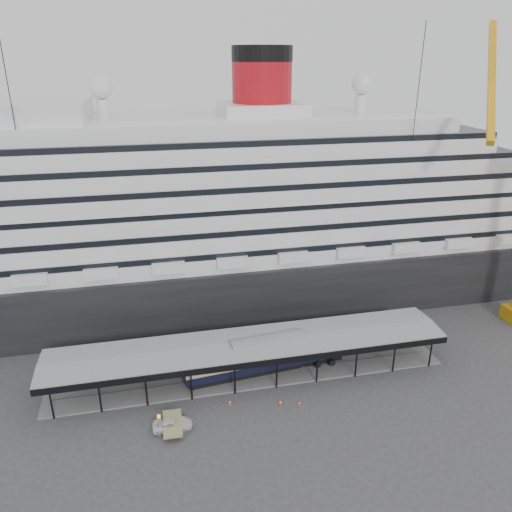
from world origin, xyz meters
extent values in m
plane|color=#343436|center=(0.00, 0.00, 0.00)|extent=(200.00, 200.00, 0.00)
cube|color=black|center=(0.00, 32.00, 5.00)|extent=(130.00, 30.00, 10.00)
cylinder|color=#A40D16|center=(8.00, 32.00, 37.40)|extent=(10.00, 10.00, 9.00)
cylinder|color=black|center=(8.00, 32.00, 42.65)|extent=(10.10, 10.10, 2.50)
sphere|color=silver|center=(-18.00, 32.00, 37.70)|extent=(3.60, 3.60, 3.60)
sphere|color=silver|center=(26.00, 32.00, 37.70)|extent=(3.60, 3.60, 3.60)
cube|color=slate|center=(0.00, 5.00, 0.12)|extent=(56.00, 8.00, 0.24)
cube|color=slate|center=(0.00, 4.28, 0.28)|extent=(54.00, 0.08, 0.10)
cube|color=slate|center=(0.00, 5.72, 0.28)|extent=(54.00, 0.08, 0.10)
cube|color=black|center=(0.00, 0.50, 4.45)|extent=(56.00, 0.18, 0.90)
cube|color=black|center=(0.00, 9.50, 4.45)|extent=(56.00, 0.18, 0.90)
cube|color=slate|center=(0.00, 5.00, 5.18)|extent=(56.00, 9.00, 0.24)
cylinder|color=black|center=(-29.22, 21.75, 23.60)|extent=(0.12, 0.12, 47.21)
cube|color=#D09512|center=(39.13, 15.12, 39.20)|extent=(11.42, 18.78, 16.80)
cylinder|color=black|center=(30.26, 20.24, 23.60)|extent=(0.12, 0.12, 47.21)
imported|color=silver|center=(-11.54, -4.28, 0.67)|extent=(4.87, 2.36, 1.34)
cube|color=black|center=(2.50, 5.00, 0.62)|extent=(23.01, 5.09, 0.76)
cube|color=black|center=(2.50, 5.00, 1.60)|extent=(24.14, 5.64, 1.20)
cube|color=#C7B48F|center=(2.50, 5.00, 2.91)|extent=(24.15, 5.68, 1.42)
cube|color=black|center=(2.50, 5.00, 3.83)|extent=(24.14, 5.64, 0.44)
cube|color=#D6550B|center=(-3.98, -1.28, 0.01)|extent=(0.35, 0.35, 0.03)
cone|color=#D6550B|center=(-3.98, -1.28, 0.33)|extent=(0.29, 0.29, 0.63)
cylinder|color=white|center=(-3.98, -1.28, 0.40)|extent=(0.20, 0.20, 0.12)
cube|color=red|center=(4.81, -3.50, 0.01)|extent=(0.41, 0.41, 0.03)
cone|color=red|center=(4.81, -3.50, 0.34)|extent=(0.35, 0.35, 0.64)
cylinder|color=white|center=(4.81, -3.50, 0.40)|extent=(0.21, 0.21, 0.13)
cube|color=red|center=(2.41, -2.92, 0.02)|extent=(0.46, 0.46, 0.03)
cone|color=red|center=(2.41, -2.92, 0.43)|extent=(0.38, 0.38, 0.82)
cylinder|color=white|center=(2.41, -2.92, 0.51)|extent=(0.26, 0.26, 0.16)
camera|label=1|loc=(-12.26, -53.85, 42.32)|focal=35.00mm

